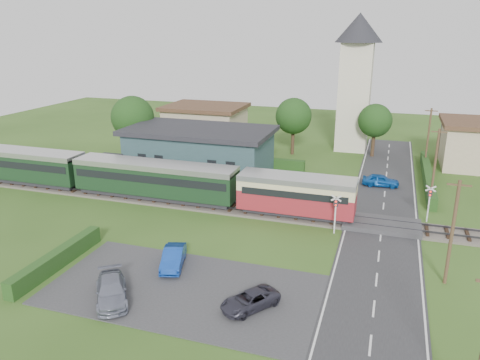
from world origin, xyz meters
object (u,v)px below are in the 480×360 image
(car_on_road, at_px, (381,180))
(car_park_silver, at_px, (111,291))
(house_east, at_px, (479,144))
(church_tower, at_px, (356,73))
(pedestrian_far, at_px, (139,174))
(crossing_signal_far, at_px, (430,198))
(equipment_hut, at_px, (109,167))
(house_west, at_px, (205,124))
(car_park_blue, at_px, (173,258))
(car_park_dark, at_px, (250,300))
(pedestrian_near, at_px, (253,186))
(station_building, at_px, (200,151))
(crossing_signal_near, at_px, (336,208))
(train, at_px, (125,175))

(car_on_road, xyz_separation_m, car_park_silver, (-14.56, -27.36, 0.03))
(house_east, height_order, car_on_road, house_east)
(church_tower, distance_m, pedestrian_far, 31.22)
(house_east, bearing_deg, crossing_signal_far, -108.08)
(car_on_road, relative_size, car_park_silver, 0.85)
(equipment_hut, xyz_separation_m, house_west, (3.00, 19.80, 1.04))
(church_tower, relative_size, car_on_road, 4.74)
(car_park_blue, bearing_deg, house_west, 91.84)
(car_park_dark, bearing_deg, crossing_signal_far, 94.13)
(house_east, bearing_deg, equipment_hut, -153.68)
(house_east, xyz_separation_m, pedestrian_near, (-22.10, -18.63, -1.56))
(station_building, xyz_separation_m, house_west, (-5.00, 14.01, 0.10))
(house_east, distance_m, car_park_silver, 46.00)
(equipment_hut, relative_size, car_park_blue, 0.66)
(crossing_signal_near, xyz_separation_m, pedestrian_near, (-8.50, 5.78, -0.90))
(station_building, bearing_deg, crossing_signal_far, -15.63)
(car_park_dark, bearing_deg, car_on_road, 111.67)
(equipment_hut, relative_size, car_park_dark, 0.70)
(train, height_order, crossing_signal_far, train)
(pedestrian_near, bearing_deg, train, 19.45)
(car_on_road, height_order, pedestrian_near, pedestrian_near)
(house_east, height_order, car_park_dark, house_east)
(train, xyz_separation_m, church_tower, (19.00, 26.00, 8.05))
(car_park_silver, distance_m, pedestrian_far, 21.81)
(pedestrian_near, height_order, pedestrian_far, pedestrian_far)
(house_east, distance_m, car_park_blue, 40.92)
(crossing_signal_far, bearing_deg, house_west, 144.23)
(train, height_order, pedestrian_far, train)
(train, height_order, pedestrian_near, train)
(crossing_signal_far, xyz_separation_m, pedestrian_near, (-15.70, 0.98, -0.90))
(car_on_road, relative_size, car_park_dark, 1.02)
(car_park_dark, distance_m, pedestrian_far, 25.06)
(house_west, height_order, car_on_road, house_west)
(station_building, height_order, pedestrian_near, station_building)
(car_park_blue, distance_m, pedestrian_near, 14.94)
(pedestrian_near, xyz_separation_m, pedestrian_far, (-12.30, -0.16, 0.11))
(car_park_silver, bearing_deg, house_east, 22.71)
(equipment_hut, xyz_separation_m, car_on_road, (27.48, 7.66, -1.07))
(house_west, distance_m, pedestrian_far, 19.85)
(church_tower, distance_m, house_east, 17.21)
(train, distance_m, car_park_dark, 22.61)
(equipment_hut, xyz_separation_m, pedestrian_far, (3.60, 0.01, -0.40))
(car_park_blue, bearing_deg, house_east, 38.33)
(equipment_hut, bearing_deg, house_east, 26.32)
(station_building, height_order, church_tower, church_tower)
(equipment_hut, distance_m, train, 5.14)
(station_building, xyz_separation_m, house_east, (30.00, 13.01, 0.10))
(house_east, distance_m, crossing_signal_near, 27.95)
(car_on_road, bearing_deg, crossing_signal_far, -156.33)
(train, height_order, crossing_signal_near, train)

